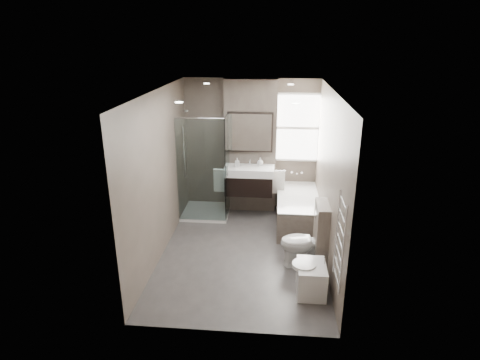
# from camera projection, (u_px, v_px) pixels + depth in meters

# --- Properties ---
(room) EXTENTS (2.70, 3.90, 2.70)m
(room) POSITION_uv_depth(u_px,v_px,m) (243.00, 177.00, 6.15)
(room) COLOR #44403E
(room) RESTS_ON ground
(vanity_pier) EXTENTS (1.00, 0.25, 2.60)m
(vanity_pier) POSITION_uv_depth(u_px,v_px,m) (251.00, 147.00, 7.81)
(vanity_pier) COLOR #5D5349
(vanity_pier) RESTS_ON ground
(vanity) EXTENTS (0.95, 0.47, 0.66)m
(vanity) POSITION_uv_depth(u_px,v_px,m) (249.00, 180.00, 7.67)
(vanity) COLOR black
(vanity) RESTS_ON vanity_pier
(mirror_cabinet) EXTENTS (0.86, 0.08, 0.76)m
(mirror_cabinet) POSITION_uv_depth(u_px,v_px,m) (250.00, 132.00, 7.55)
(mirror_cabinet) COLOR black
(mirror_cabinet) RESTS_ON vanity_pier
(towel_left) EXTENTS (0.24, 0.06, 0.44)m
(towel_left) POSITION_uv_depth(u_px,v_px,m) (220.00, 180.00, 7.71)
(towel_left) COLOR silver
(towel_left) RESTS_ON vanity_pier
(towel_right) EXTENTS (0.24, 0.06, 0.44)m
(towel_right) POSITION_uv_depth(u_px,v_px,m) (278.00, 182.00, 7.62)
(towel_right) COLOR silver
(towel_right) RESTS_ON vanity_pier
(shower_enclosure) EXTENTS (0.90, 0.90, 2.00)m
(shower_enclosure) POSITION_uv_depth(u_px,v_px,m) (210.00, 192.00, 7.75)
(shower_enclosure) COLOR white
(shower_enclosure) RESTS_ON ground
(bathtub) EXTENTS (0.75, 1.60, 0.57)m
(bathtub) POSITION_uv_depth(u_px,v_px,m) (297.00, 209.00, 7.44)
(bathtub) COLOR #5D5349
(bathtub) RESTS_ON ground
(window) EXTENTS (0.98, 0.06, 1.33)m
(window) POSITION_uv_depth(u_px,v_px,m) (298.00, 128.00, 7.70)
(window) COLOR white
(window) RESTS_ON room
(toilet) EXTENTS (0.79, 0.52, 0.75)m
(toilet) POSITION_uv_depth(u_px,v_px,m) (305.00, 243.00, 6.10)
(toilet) COLOR white
(toilet) RESTS_ON ground
(cistern_box) EXTENTS (0.19, 0.55, 1.00)m
(cistern_box) POSITION_uv_depth(u_px,v_px,m) (321.00, 234.00, 6.09)
(cistern_box) COLOR #5D5349
(cistern_box) RESTS_ON ground
(bidet) EXTENTS (0.46, 0.53, 0.55)m
(bidet) POSITION_uv_depth(u_px,v_px,m) (311.00, 278.00, 5.48)
(bidet) COLOR white
(bidet) RESTS_ON ground
(towel_radiator) EXTENTS (0.03, 0.49, 1.10)m
(towel_radiator) POSITION_uv_depth(u_px,v_px,m) (340.00, 241.00, 4.61)
(towel_radiator) COLOR silver
(towel_radiator) RESTS_ON room
(soap_bottle_a) EXTENTS (0.08, 0.08, 0.17)m
(soap_bottle_a) POSITION_uv_depth(u_px,v_px,m) (237.00, 162.00, 7.57)
(soap_bottle_a) COLOR white
(soap_bottle_a) RESTS_ON vanity
(soap_bottle_b) EXTENTS (0.12, 0.12, 0.15)m
(soap_bottle_b) POSITION_uv_depth(u_px,v_px,m) (260.00, 162.00, 7.66)
(soap_bottle_b) COLOR white
(soap_bottle_b) RESTS_ON vanity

